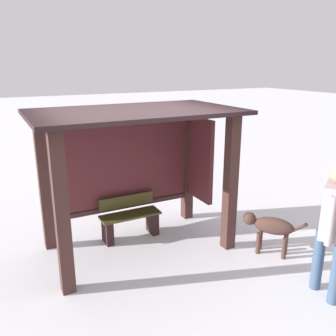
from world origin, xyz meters
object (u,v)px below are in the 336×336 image
(person_walking, at_px, (334,221))
(dog, at_px, (270,227))
(bus_shelter, at_px, (138,152))
(bench_left_inside, at_px, (130,219))

(person_walking, xyz_separation_m, dog, (0.10, 1.14, -0.59))
(person_walking, bearing_deg, bus_shelter, 121.45)
(bench_left_inside, relative_size, dog, 1.28)
(bus_shelter, relative_size, dog, 3.83)
(bus_shelter, distance_m, person_walking, 2.95)
(bus_shelter, height_order, bench_left_inside, bus_shelter)
(bench_left_inside, height_order, person_walking, person_walking)
(bus_shelter, relative_size, bench_left_inside, 2.99)
(bench_left_inside, bearing_deg, bus_shelter, -56.10)
(bench_left_inside, height_order, dog, bench_left_inside)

